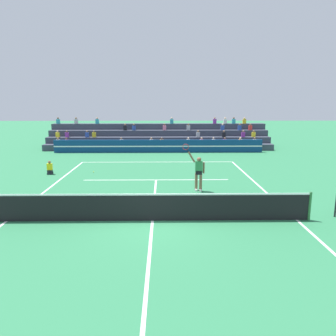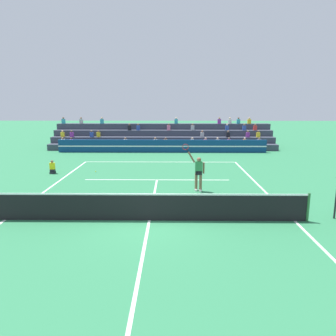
% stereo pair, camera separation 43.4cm
% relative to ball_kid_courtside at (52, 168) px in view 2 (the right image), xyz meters
% --- Properties ---
extents(ground_plane, '(120.00, 120.00, 0.00)m').
position_rel_ball_kid_courtside_xyz_m(ground_plane, '(6.54, -7.99, -0.33)').
color(ground_plane, '#2D7A4C').
extents(court_lines, '(11.10, 23.90, 0.01)m').
position_rel_ball_kid_courtside_xyz_m(court_lines, '(6.54, -7.99, -0.33)').
color(court_lines, white).
rests_on(court_lines, ground).
extents(tennis_net, '(12.00, 0.10, 1.10)m').
position_rel_ball_kid_courtside_xyz_m(tennis_net, '(6.54, -7.99, 0.21)').
color(tennis_net, '#2D6B38').
rests_on(tennis_net, ground).
extents(sponsor_banner_wall, '(18.00, 0.26, 1.10)m').
position_rel_ball_kid_courtside_xyz_m(sponsor_banner_wall, '(6.54, 8.39, 0.22)').
color(sponsor_banner_wall, navy).
rests_on(sponsor_banner_wall, ground).
extents(bleacher_stand, '(20.69, 3.80, 2.83)m').
position_rel_ball_kid_courtside_xyz_m(bleacher_stand, '(6.56, 11.56, 0.50)').
color(bleacher_stand, '#383D4C').
rests_on(bleacher_stand, ground).
extents(ball_kid_courtside, '(0.30, 0.36, 0.84)m').
position_rel_ball_kid_courtside_xyz_m(ball_kid_courtside, '(0.00, 0.00, 0.00)').
color(ball_kid_courtside, black).
rests_on(ball_kid_courtside, ground).
extents(tennis_player, '(1.16, 0.37, 2.43)m').
position_rel_ball_kid_courtside_xyz_m(tennis_player, '(8.71, -3.84, 0.65)').
color(tennis_player, brown).
rests_on(tennis_player, ground).
extents(tennis_ball, '(0.07, 0.07, 0.07)m').
position_rel_ball_kid_courtside_xyz_m(tennis_ball, '(2.57, 0.46, -0.30)').
color(tennis_ball, '#C6DB33').
rests_on(tennis_ball, ground).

